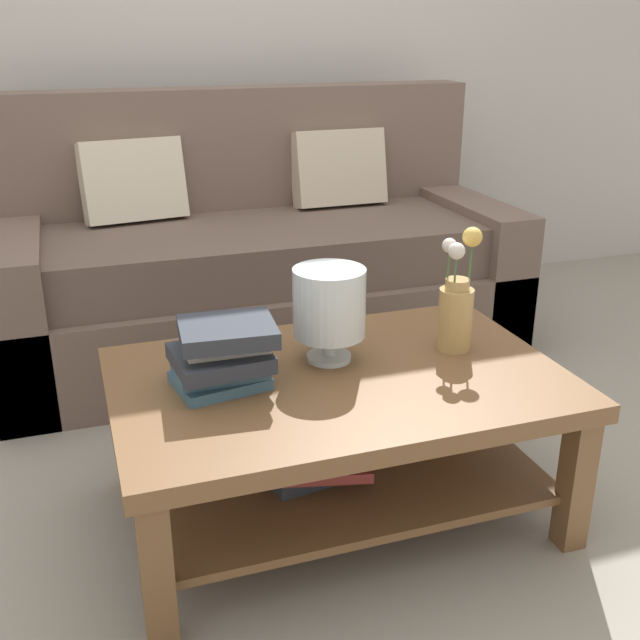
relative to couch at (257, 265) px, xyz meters
name	(u,v)px	position (x,y,z in m)	size (l,w,h in m)	color
ground_plane	(323,458)	(-0.04, -0.97, -0.36)	(10.00, 10.00, 0.00)	gray
back_wall	(204,13)	(-0.04, 0.68, 0.99)	(6.40, 0.12, 2.70)	#BCB7B2
couch	(257,265)	(0.00, 0.00, 0.00)	(2.07, 0.90, 1.06)	brown
coffee_table	(336,415)	(-0.10, -1.25, -0.05)	(1.19, 0.78, 0.44)	brown
book_stack_main	(223,354)	(-0.39, -1.21, 0.16)	(0.28, 0.24, 0.17)	#3D6075
glass_hurricane_vase	(329,305)	(-0.09, -1.15, 0.23)	(0.20, 0.20, 0.26)	silver
flower_pitcher	(456,306)	(0.28, -1.19, 0.20)	(0.11, 0.10, 0.35)	tan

